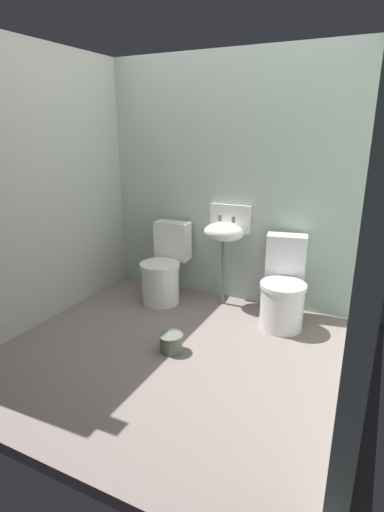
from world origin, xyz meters
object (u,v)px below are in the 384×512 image
object	(u,v)px
sink	(225,231)
bucket	(171,342)
toilet_left	(164,270)
toilet_right	(283,290)

from	to	relation	value
sink	bucket	size ratio (longest dim) A/B	5.02
toilet_left	bucket	bearing A→B (deg)	119.99
toilet_left	sink	xyz separation A→B (m)	(0.58, 0.19, 0.43)
toilet_left	sink	distance (m)	0.75
toilet_right	sink	bearing A→B (deg)	-27.75
toilet_left	toilet_right	xyz separation A→B (m)	(1.23, 0.00, 0.00)
bucket	sink	bearing A→B (deg)	88.94
bucket	toilet_left	bearing A→B (deg)	122.86
toilet_right	sink	xyz separation A→B (m)	(-0.64, 0.19, 0.43)
toilet_left	bucket	xyz separation A→B (m)	(0.56, -0.87, -0.24)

